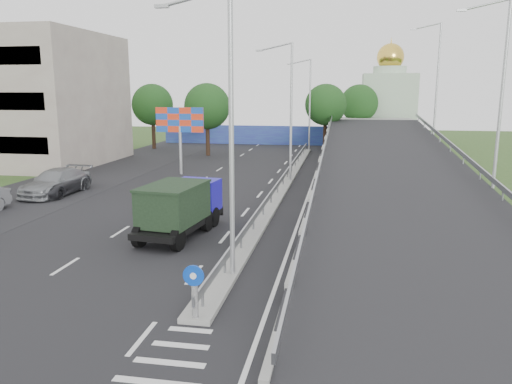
% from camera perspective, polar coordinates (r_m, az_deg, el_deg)
% --- Properties ---
extents(ground, '(160.00, 160.00, 0.00)m').
position_cam_1_polar(ground, '(13.78, -9.71, -18.59)').
color(ground, '#2D4C1E').
rests_on(ground, ground).
extents(road_surface, '(26.00, 90.00, 0.04)m').
position_cam_1_polar(road_surface, '(32.72, -2.96, -0.57)').
color(road_surface, black).
rests_on(road_surface, ground).
extents(parking_strip, '(8.00, 90.00, 0.05)m').
position_cam_1_polar(parking_strip, '(37.78, -22.56, 0.19)').
color(parking_strip, black).
rests_on(parking_strip, ground).
extents(median, '(1.00, 44.00, 0.20)m').
position_cam_1_polar(median, '(36.06, 3.11, 0.73)').
color(median, gray).
rests_on(median, ground).
extents(overpass_ramp, '(10.00, 50.00, 3.50)m').
position_cam_1_polar(overpass_ramp, '(35.69, 15.20, 2.91)').
color(overpass_ramp, gray).
rests_on(overpass_ramp, ground).
extents(median_guardrail, '(0.09, 44.00, 0.71)m').
position_cam_1_polar(median_guardrail, '(35.95, 3.12, 1.74)').
color(median_guardrail, gray).
rests_on(median_guardrail, median).
extents(sign_bollard, '(0.64, 0.23, 1.67)m').
position_cam_1_polar(sign_bollard, '(15.16, -7.05, -11.21)').
color(sign_bollard, black).
rests_on(sign_bollard, median).
extents(lamp_post_near, '(2.74, 0.18, 10.08)m').
position_cam_1_polar(lamp_post_near, '(17.68, -3.45, 8.07)').
color(lamp_post_near, '#B2B5B7').
rests_on(lamp_post_near, median).
extents(lamp_post_mid, '(2.74, 0.18, 10.08)m').
position_cam_1_polar(lamp_post_mid, '(37.41, 3.75, 9.92)').
color(lamp_post_mid, '#B2B5B7').
rests_on(lamp_post_mid, median).
extents(lamp_post_far, '(2.74, 0.18, 10.08)m').
position_cam_1_polar(lamp_post_far, '(57.32, 5.99, 10.45)').
color(lamp_post_far, '#B2B5B7').
rests_on(lamp_post_far, median).
extents(blue_wall, '(30.00, 0.50, 2.40)m').
position_cam_1_polar(blue_wall, '(63.95, 2.59, 6.48)').
color(blue_wall, '#2F2A9C').
rests_on(blue_wall, ground).
extents(church, '(7.00, 7.00, 13.80)m').
position_cam_1_polar(church, '(71.42, 14.87, 9.95)').
color(church, '#B2CCAD').
rests_on(church, ground).
extents(billboard, '(4.00, 0.24, 5.50)m').
position_cam_1_polar(billboard, '(41.42, -8.70, 7.72)').
color(billboard, '#B2B5B7').
rests_on(billboard, ground).
extents(tree_left_mid, '(4.80, 4.80, 7.60)m').
position_cam_1_polar(tree_left_mid, '(53.13, -5.61, 9.70)').
color(tree_left_mid, black).
rests_on(tree_left_mid, ground).
extents(tree_median_far, '(4.80, 4.80, 7.60)m').
position_cam_1_polar(tree_median_far, '(59.23, 7.97, 9.83)').
color(tree_median_far, black).
rests_on(tree_median_far, ground).
extents(tree_left_far, '(4.80, 4.80, 7.60)m').
position_cam_1_polar(tree_left_far, '(60.42, -11.75, 9.74)').
color(tree_left_far, black).
rests_on(tree_left_far, ground).
extents(tree_ramp_far, '(4.80, 4.80, 7.60)m').
position_cam_1_polar(tree_ramp_far, '(66.21, 11.71, 9.88)').
color(tree_ramp_far, black).
rests_on(tree_ramp_far, ground).
extents(dump_truck, '(2.90, 6.16, 2.62)m').
position_cam_1_polar(dump_truck, '(24.17, -8.60, -1.55)').
color(dump_truck, black).
rests_on(dump_truck, ground).
extents(parked_car_c, '(2.47, 5.23, 1.45)m').
position_cam_1_polar(parked_car_c, '(35.85, -21.81, 0.85)').
color(parked_car_c, '#2A2A2E').
rests_on(parked_car_c, ground).
extents(parked_car_d, '(2.91, 6.01, 1.69)m').
position_cam_1_polar(parked_car_d, '(35.89, -21.91, 1.05)').
color(parked_car_d, gray).
rests_on(parked_car_d, ground).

